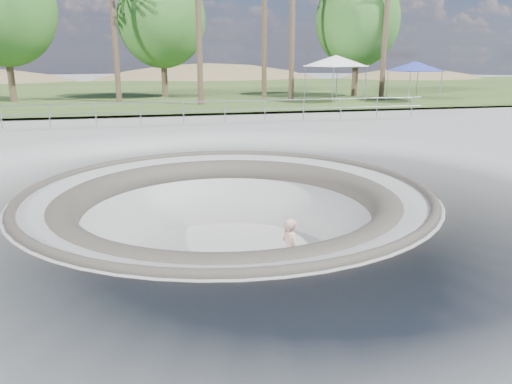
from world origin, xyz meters
TOP-DOWN VIEW (x-y plane):
  - ground at (0.00, 0.00)m, footprint 180.00×180.00m
  - skate_bowl at (0.00, 0.00)m, footprint 14.00×14.00m
  - grass_strip at (0.00, 34.00)m, footprint 180.00×36.00m
  - distant_hills at (3.78, 57.17)m, footprint 103.20×45.00m
  - safety_railing at (0.00, 12.00)m, footprint 25.00×0.06m
  - skateboard at (1.12, -1.88)m, footprint 0.78×0.42m
  - skater at (1.12, -1.88)m, footprint 0.55×0.68m
  - canopy_white at (10.80, 19.88)m, footprint 5.67×5.67m
  - canopy_blue at (16.04, 18.90)m, footprint 5.20×5.20m
  - bushy_tree_left at (-10.21, 24.77)m, footprint 6.72×6.11m
  - bushy_tree_mid at (-0.09, 25.91)m, footprint 6.24×5.67m
  - bushy_tree_right at (13.97, 23.82)m, footprint 6.22×5.66m

SIDE VIEW (x-z plane):
  - distant_hills at x=3.78m, z-range -21.32..7.28m
  - skateboard at x=1.12m, z-range -1.88..-1.80m
  - skate_bowl at x=0.00m, z-range -3.88..0.22m
  - skater at x=1.12m, z-range -1.82..-0.22m
  - ground at x=0.00m, z-range 0.00..0.00m
  - grass_strip at x=0.00m, z-range 0.16..0.28m
  - safety_railing at x=0.00m, z-range 0.18..1.20m
  - canopy_blue at x=16.04m, z-range 1.27..3.92m
  - canopy_white at x=10.80m, z-range 1.42..4.46m
  - bushy_tree_right at x=13.97m, z-range 1.25..10.23m
  - bushy_tree_mid at x=-0.09m, z-range 1.25..10.25m
  - bushy_tree_left at x=-10.21m, z-range 1.34..11.04m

